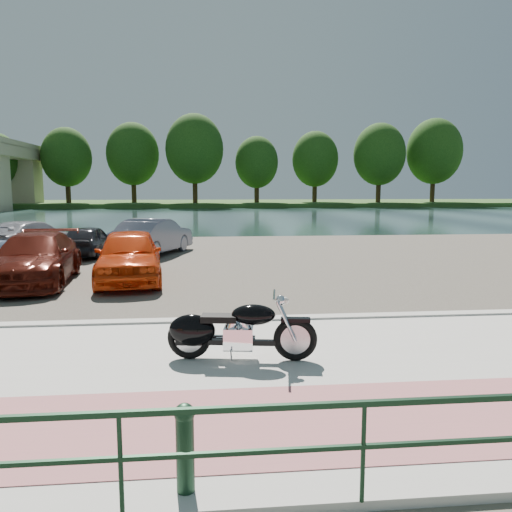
# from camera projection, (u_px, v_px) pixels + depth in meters

# --- Properties ---
(ground) EXTENTS (200.00, 200.00, 0.00)m
(ground) POSITION_uv_depth(u_px,v_px,m) (287.00, 356.00, 8.21)
(ground) COLOR #595447
(ground) RESTS_ON ground
(promenade) EXTENTS (60.00, 6.00, 0.10)m
(promenade) POSITION_uv_depth(u_px,v_px,m) (298.00, 376.00, 7.22)
(promenade) COLOR #B7B4AC
(promenade) RESTS_ON ground
(pink_path) EXTENTS (60.00, 2.00, 0.01)m
(pink_path) POSITION_uv_depth(u_px,v_px,m) (322.00, 420.00, 5.73)
(pink_path) COLOR #A85F65
(pink_path) RESTS_ON promenade
(kerb) EXTENTS (60.00, 0.30, 0.14)m
(kerb) POSITION_uv_depth(u_px,v_px,m) (272.00, 320.00, 10.17)
(kerb) COLOR #B7B4AC
(kerb) RESTS_ON ground
(parking_lot) EXTENTS (60.00, 18.00, 0.04)m
(parking_lot) POSITION_uv_depth(u_px,v_px,m) (242.00, 260.00, 19.05)
(parking_lot) COLOR #463F38
(parking_lot) RESTS_ON ground
(river) EXTENTS (120.00, 40.00, 0.00)m
(river) POSITION_uv_depth(u_px,v_px,m) (221.00, 217.00, 47.65)
(river) COLOR #182B2A
(river) RESTS_ON ground
(far_bank) EXTENTS (120.00, 24.00, 0.60)m
(far_bank) POSITION_uv_depth(u_px,v_px,m) (215.00, 203.00, 79.17)
(far_bank) COLOR #2B4B1A
(far_bank) RESTS_ON ground
(railing) EXTENTS (24.04, 0.05, 0.90)m
(railing) POSITION_uv_depth(u_px,v_px,m) (364.00, 425.00, 4.16)
(railing) COLOR black
(railing) RESTS_ON promenade
(bollards) EXTENTS (10.68, 0.18, 0.81)m
(bollards) POSITION_uv_depth(u_px,v_px,m) (166.00, 445.00, 4.33)
(bollards) COLOR black
(bollards) RESTS_ON promenade
(far_trees) EXTENTS (70.25, 10.68, 12.52)m
(far_trees) POSITION_uv_depth(u_px,v_px,m) (246.00, 155.00, 72.48)
(far_trees) COLOR #322312
(far_trees) RESTS_ON far_bank
(motorcycle) EXTENTS (2.32, 0.78, 1.05)m
(motorcycle) POSITION_uv_depth(u_px,v_px,m) (228.00, 331.00, 7.71)
(motorcycle) COLOR black
(motorcycle) RESTS_ON promenade
(car_3) EXTENTS (2.45, 5.10, 1.43)m
(car_3) POSITION_uv_depth(u_px,v_px,m) (35.00, 259.00, 14.16)
(car_3) COLOR #50140B
(car_3) RESTS_ON parking_lot
(car_4) EXTENTS (2.29, 4.65, 1.53)m
(car_4) POSITION_uv_depth(u_px,v_px,m) (129.00, 255.00, 14.47)
(car_4) COLOR red
(car_4) RESTS_ON parking_lot
(car_7) EXTENTS (3.22, 5.24, 1.42)m
(car_7) POSITION_uv_depth(u_px,v_px,m) (30.00, 238.00, 19.91)
(car_7) COLOR gray
(car_7) RESTS_ON parking_lot
(car_8) EXTENTS (1.72, 3.74, 1.24)m
(car_8) POSITION_uv_depth(u_px,v_px,m) (89.00, 241.00, 19.89)
(car_8) COLOR black
(car_8) RESTS_ON parking_lot
(car_9) EXTENTS (3.05, 4.78, 1.49)m
(car_9) POSITION_uv_depth(u_px,v_px,m) (154.00, 236.00, 20.33)
(car_9) COLOR slate
(car_9) RESTS_ON parking_lot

